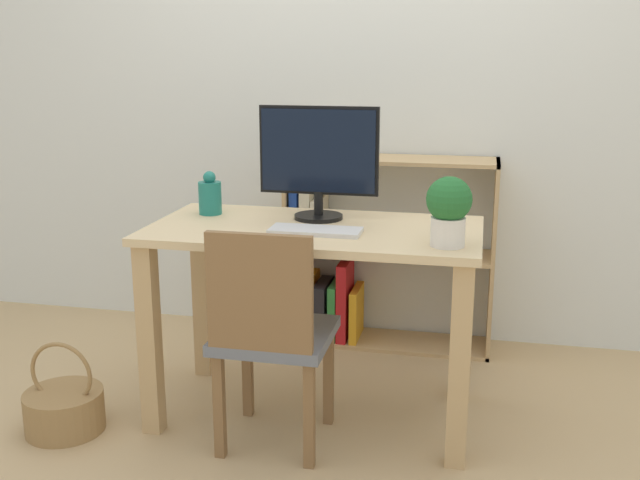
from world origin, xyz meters
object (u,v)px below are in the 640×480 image
Objects in this scene: potted_plant at (449,208)px; basket at (64,408)px; monitor at (319,156)px; keyboard at (315,231)px; chair at (270,331)px; bookshelf at (351,267)px; vase at (210,196)px.

potted_plant is 1.62m from basket.
basket is at bearing -151.58° from monitor.
keyboard is 0.40× the size of chair.
chair is 0.84× the size of bookshelf.
basket is at bearing -176.37° from chair.
keyboard is 0.97m from bookshelf.
chair is at bearing 3.19° from basket.
vase is 0.18× the size of bookshelf.
basket is at bearing -133.16° from vase.
monitor is at bearing 99.70° from keyboard.
keyboard is 1.40× the size of potted_plant.
chair is (-0.12, -0.20, -0.32)m from keyboard.
potted_plant is 0.29× the size of chair.
chair is at bearing -100.14° from monitor.
keyboard is at bearing 169.51° from potted_plant.
bookshelf reaches higher than chair.
potted_plant is 1.21m from bookshelf.
keyboard is 1.17m from basket.
keyboard is at bearing 14.80° from basket.
vase is 0.93m from bookshelf.
chair is 1.09m from bookshelf.
potted_plant reaches higher than basket.
bookshelf reaches higher than basket.
keyboard is 0.34× the size of bookshelf.
vase is 0.99m from basket.
chair is at bearing -120.54° from keyboard.
potted_plant is (0.48, -0.09, 0.12)m from keyboard.
bookshelf is at bearing 91.36° from keyboard.
keyboard is at bearing -24.78° from vase.
chair is 0.88m from basket.
potted_plant is at bearing -17.99° from vase.
potted_plant is (0.52, -0.32, -0.11)m from monitor.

